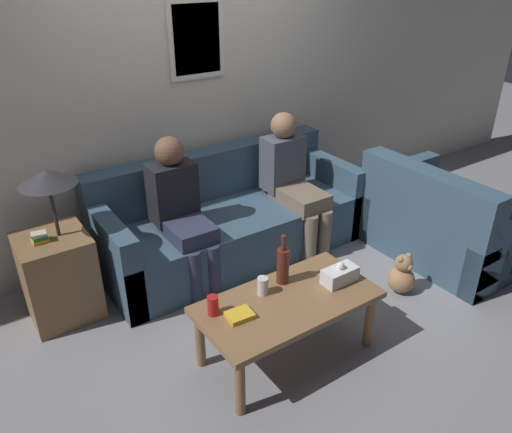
# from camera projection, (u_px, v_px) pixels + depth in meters

# --- Properties ---
(ground_plane) EXTENTS (16.00, 16.00, 0.00)m
(ground_plane) POSITION_uv_depth(u_px,v_px,m) (265.00, 279.00, 3.96)
(ground_plane) COLOR gray
(wall_back) EXTENTS (9.00, 0.08, 2.60)m
(wall_back) POSITION_uv_depth(u_px,v_px,m) (197.00, 90.00, 4.07)
(wall_back) COLOR silver
(wall_back) RESTS_ON ground_plane
(couch_main) EXTENTS (2.21, 0.88, 0.83)m
(couch_main) POSITION_uv_depth(u_px,v_px,m) (230.00, 221.00, 4.20)
(couch_main) COLOR #385166
(couch_main) RESTS_ON ground_plane
(couch_side) EXTENTS (0.88, 1.22, 0.83)m
(couch_side) POSITION_uv_depth(u_px,v_px,m) (444.00, 223.00, 4.15)
(couch_side) COLOR #385166
(couch_side) RESTS_ON ground_plane
(coffee_table) EXTENTS (1.11, 0.57, 0.43)m
(coffee_table) POSITION_uv_depth(u_px,v_px,m) (288.00, 307.00, 3.04)
(coffee_table) COLOR olive
(coffee_table) RESTS_ON ground_plane
(side_table_with_lamp) EXTENTS (0.47, 0.46, 1.09)m
(side_table_with_lamp) POSITION_uv_depth(u_px,v_px,m) (58.00, 268.00, 3.41)
(side_table_with_lamp) COLOR olive
(side_table_with_lamp) RESTS_ON ground_plane
(wine_bottle) EXTENTS (0.08, 0.08, 0.34)m
(wine_bottle) POSITION_uv_depth(u_px,v_px,m) (283.00, 265.00, 3.12)
(wine_bottle) COLOR #562319
(wine_bottle) RESTS_ON coffee_table
(drinking_glass) EXTENTS (0.07, 0.07, 0.11)m
(drinking_glass) POSITION_uv_depth(u_px,v_px,m) (263.00, 286.00, 3.04)
(drinking_glass) COLOR silver
(drinking_glass) RESTS_ON coffee_table
(book_stack) EXTENTS (0.16, 0.13, 0.03)m
(book_stack) POSITION_uv_depth(u_px,v_px,m) (240.00, 315.00, 2.86)
(book_stack) COLOR gold
(book_stack) RESTS_ON coffee_table
(soda_can) EXTENTS (0.07, 0.07, 0.12)m
(soda_can) POSITION_uv_depth(u_px,v_px,m) (213.00, 305.00, 2.86)
(soda_can) COLOR red
(soda_can) RESTS_ON coffee_table
(tissue_box) EXTENTS (0.23, 0.12, 0.15)m
(tissue_box) POSITION_uv_depth(u_px,v_px,m) (340.00, 275.00, 3.15)
(tissue_box) COLOR silver
(tissue_box) RESTS_ON coffee_table
(person_left) EXTENTS (0.34, 0.59, 1.14)m
(person_left) POSITION_uv_depth(u_px,v_px,m) (180.00, 208.00, 3.68)
(person_left) COLOR #2D334C
(person_left) RESTS_ON ground_plane
(person_right) EXTENTS (0.34, 0.66, 1.14)m
(person_right) POSITION_uv_depth(u_px,v_px,m) (292.00, 177.00, 4.20)
(person_right) COLOR #756651
(person_right) RESTS_ON ground_plane
(teddy_bear) EXTENTS (0.20, 0.20, 0.32)m
(teddy_bear) POSITION_uv_depth(u_px,v_px,m) (402.00, 276.00, 3.75)
(teddy_bear) COLOR #A87A51
(teddy_bear) RESTS_ON ground_plane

